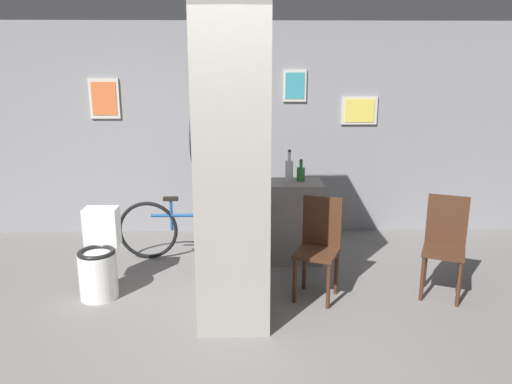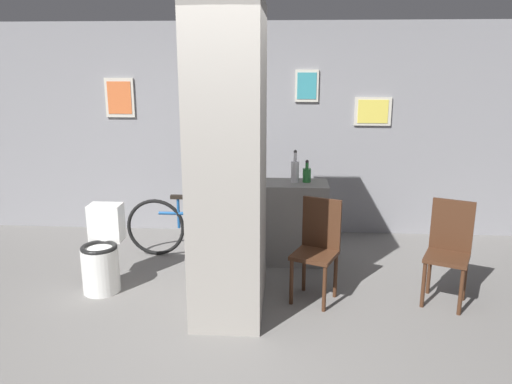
{
  "view_description": "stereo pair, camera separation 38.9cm",
  "coord_description": "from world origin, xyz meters",
  "px_view_note": "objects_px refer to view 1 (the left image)",
  "views": [
    {
      "loc": [
        0.09,
        -3.56,
        2.12
      ],
      "look_at": [
        0.19,
        0.94,
        0.95
      ],
      "focal_mm": 35.0,
      "sensor_mm": 36.0,
      "label": 1
    },
    {
      "loc": [
        0.48,
        -3.55,
        2.12
      ],
      "look_at": [
        0.19,
        0.94,
        0.95
      ],
      "focal_mm": 35.0,
      "sensor_mm": 36.0,
      "label": 2
    }
  ],
  "objects_px": {
    "chair_by_doorway": "(445,242)",
    "bottle_tall": "(289,170)",
    "bicycle": "(196,229)",
    "toilet": "(99,260)",
    "chair_near_pillar": "(319,244)"
  },
  "relations": [
    {
      "from": "chair_by_doorway",
      "to": "bottle_tall",
      "type": "height_order",
      "value": "bottle_tall"
    },
    {
      "from": "chair_by_doorway",
      "to": "bicycle",
      "type": "distance_m",
      "value": 2.57
    },
    {
      "from": "bicycle",
      "to": "toilet",
      "type": "bearing_deg",
      "value": -132.86
    },
    {
      "from": "toilet",
      "to": "bicycle",
      "type": "bearing_deg",
      "value": 47.14
    },
    {
      "from": "toilet",
      "to": "chair_near_pillar",
      "type": "relative_size",
      "value": 0.85
    },
    {
      "from": "chair_near_pillar",
      "to": "bottle_tall",
      "type": "height_order",
      "value": "bottle_tall"
    },
    {
      "from": "toilet",
      "to": "bicycle",
      "type": "distance_m",
      "value": 1.2
    },
    {
      "from": "chair_by_doorway",
      "to": "chair_near_pillar",
      "type": "bearing_deg",
      "value": -155.59
    },
    {
      "from": "chair_by_doorway",
      "to": "toilet",
      "type": "bearing_deg",
      "value": -157.13
    },
    {
      "from": "toilet",
      "to": "chair_near_pillar",
      "type": "xyz_separation_m",
      "value": [
        2.04,
        -0.07,
        0.17
      ]
    },
    {
      "from": "toilet",
      "to": "chair_by_doorway",
      "type": "bearing_deg",
      "value": -0.99
    },
    {
      "from": "bicycle",
      "to": "chair_by_doorway",
      "type": "bearing_deg",
      "value": -21.43
    },
    {
      "from": "chair_by_doorway",
      "to": "bicycle",
      "type": "xyz_separation_m",
      "value": [
        -2.39,
        0.94,
        -0.17
      ]
    },
    {
      "from": "chair_near_pillar",
      "to": "toilet",
      "type": "bearing_deg",
      "value": -158.94
    },
    {
      "from": "bottle_tall",
      "to": "toilet",
      "type": "bearing_deg",
      "value": -155.51
    }
  ]
}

